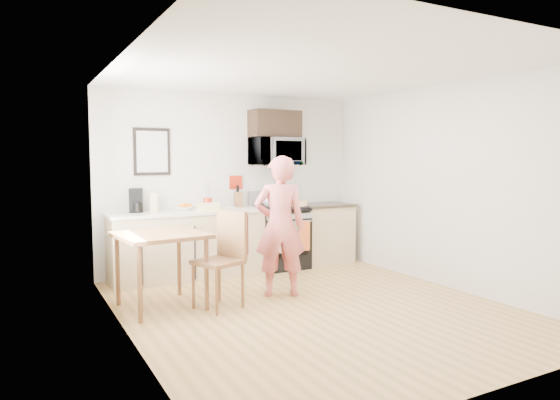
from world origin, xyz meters
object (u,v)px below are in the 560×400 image
person (280,226)px  dining_table (161,242)px  chair (228,245)px  microwave (276,152)px  cake (299,204)px  range (280,239)px

person → dining_table: 1.41m
chair → microwave: bearing=26.1°
person → dining_table: (-1.40, 0.18, -0.10)m
dining_table → chair: 0.74m
microwave → cake: (0.26, -0.24, -0.79)m
person → dining_table: person is taller
range → cake: bearing=-28.1°
chair → cake: bearing=16.4°
dining_table → cake: (2.38, 1.04, 0.23)m
range → person: size_ratio=0.69×
cake → microwave: bearing=137.0°
range → dining_table: size_ratio=1.29×
dining_table → cake: 2.61m
chair → cake: (1.69, 1.30, 0.28)m
chair → person: bearing=-14.5°
microwave → cake: bearing=-43.0°
chair → cake: size_ratio=3.44×
range → dining_table: range is taller
range → microwave: 1.33m
dining_table → chair: bearing=-20.4°
range → chair: (-1.43, -1.43, 0.25)m
person → chair: bearing=26.9°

